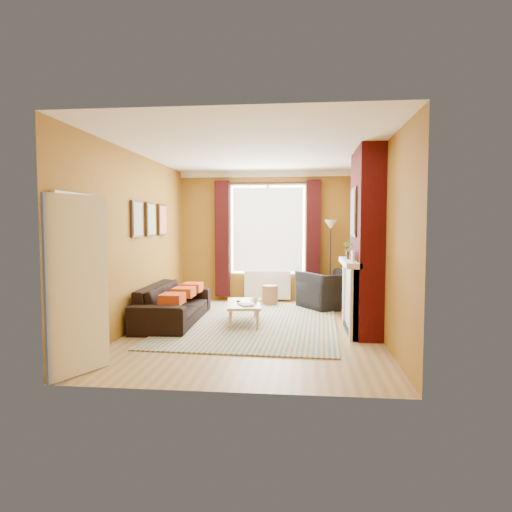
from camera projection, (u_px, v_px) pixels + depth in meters
name	position (u px, v px, depth m)	size (l,w,h in m)	color
ground	(254.00, 329.00, 7.26)	(5.50, 5.50, 0.00)	olive
room_walls	(295.00, 242.00, 7.37)	(3.82, 5.54, 2.83)	#8E611B
striped_rug	(253.00, 323.00, 7.67)	(2.90, 3.91, 0.02)	#316287
sofa	(174.00, 303.00, 7.75)	(2.21, 0.86, 0.65)	black
armchair	(332.00, 290.00, 9.05)	(1.13, 0.98, 0.73)	black
coffee_table	(244.00, 305.00, 7.62)	(0.69, 1.14, 0.36)	tan
wicker_stool	(270.00, 295.00, 9.40)	(0.40, 0.40, 0.41)	olive
floor_lamp	(331.00, 238.00, 9.41)	(0.29, 0.29, 1.76)	black
book_a	(240.00, 305.00, 7.32)	(0.20, 0.27, 0.03)	#999999
book_b	(250.00, 300.00, 7.87)	(0.19, 0.26, 0.02)	#999999
mug	(255.00, 300.00, 7.61)	(0.09, 0.09, 0.08)	#999999
tv_remote	(238.00, 301.00, 7.75)	(0.06, 0.17, 0.02)	#252527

